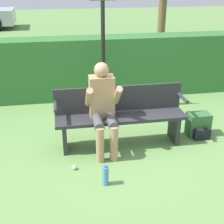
{
  "coord_description": "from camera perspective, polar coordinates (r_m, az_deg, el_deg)",
  "views": [
    {
      "loc": [
        -0.83,
        -4.0,
        2.35
      ],
      "look_at": [
        -0.15,
        -0.1,
        0.59
      ],
      "focal_mm": 50.0,
      "sensor_mm": 36.0,
      "label": 1
    }
  ],
  "objects": [
    {
      "name": "backpack",
      "position": [
        5.07,
        15.54,
        -2.34
      ],
      "size": [
        0.34,
        0.32,
        0.36
      ],
      "color": "#336638",
      "rests_on": "ground"
    },
    {
      "name": "signpost",
      "position": [
        5.51,
        -1.63,
        13.31
      ],
      "size": [
        0.44,
        0.09,
        2.27
      ],
      "color": "black",
      "rests_on": "ground"
    },
    {
      "name": "litter_crumple",
      "position": [
        4.16,
        -6.93,
        -10.01
      ],
      "size": [
        0.06,
        0.06,
        0.06
      ],
      "color": "silver",
      "rests_on": "ground"
    },
    {
      "name": "park_bench",
      "position": [
        4.55,
        1.51,
        -0.43
      ],
      "size": [
        1.89,
        0.41,
        0.86
      ],
      "color": "#2D2D33",
      "rests_on": "ground"
    },
    {
      "name": "hedge_back",
      "position": [
        6.42,
        -2.13,
        8.22
      ],
      "size": [
        12.0,
        0.57,
        1.21
      ],
      "color": "#337033",
      "rests_on": "ground"
    },
    {
      "name": "person_seated",
      "position": [
        4.3,
        -1.66,
        1.33
      ],
      "size": [
        0.48,
        0.61,
        1.26
      ],
      "color": "tan",
      "rests_on": "ground"
    },
    {
      "name": "ground_plane",
      "position": [
        4.71,
        1.6,
        -5.91
      ],
      "size": [
        40.0,
        40.0,
        0.0
      ],
      "primitive_type": "plane",
      "color": "#668E4C"
    },
    {
      "name": "water_bottle",
      "position": [
        3.82,
        -1.2,
        -11.52
      ],
      "size": [
        0.08,
        0.08,
        0.27
      ],
      "color": "#4C8CCC",
      "rests_on": "ground"
    }
  ]
}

